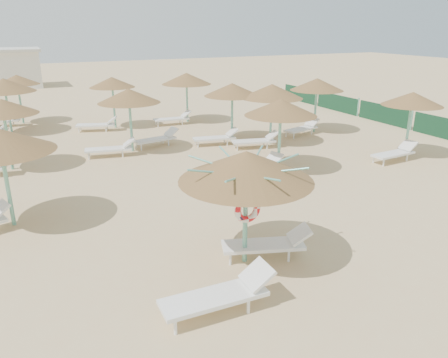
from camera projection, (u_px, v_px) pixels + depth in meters
name	position (u px, v px, depth m)	size (l,w,h in m)	color
ground	(248.00, 262.00, 10.11)	(120.00, 120.00, 0.00)	tan
main_palapa	(246.00, 167.00, 9.38)	(2.96, 2.96, 2.65)	#6AB9A3
lounger_main_a	(221.00, 294.00, 8.25)	(2.21, 0.70, 0.80)	white
lounger_main_b	(269.00, 243.00, 10.20)	(2.15, 1.25, 0.75)	white
palapa_field	(164.00, 94.00, 19.06)	(18.20, 16.64, 2.72)	#6AB9A3
windbreak_fence	(385.00, 114.00, 24.10)	(0.08, 19.84, 1.10)	#1A4F2F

